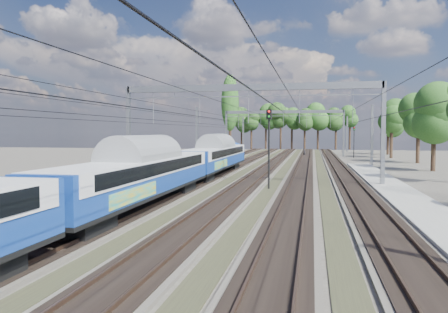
% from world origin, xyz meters
% --- Properties ---
extents(track_bed, '(21.00, 130.00, 0.34)m').
position_xyz_m(track_bed, '(-0.00, 45.00, 0.10)').
color(track_bed, '#47423A').
rests_on(track_bed, ground).
extents(platform, '(3.00, 70.00, 0.30)m').
position_xyz_m(platform, '(12.00, 20.00, 0.15)').
color(platform, gray).
rests_on(platform, ground).
extents(catenary, '(25.65, 130.00, 9.00)m').
position_xyz_m(catenary, '(0.33, 52.69, 6.40)').
color(catenary, slate).
rests_on(catenary, ground).
extents(tree_belt, '(39.70, 99.68, 11.75)m').
position_xyz_m(tree_belt, '(6.74, 92.29, 8.04)').
color(tree_belt, black).
rests_on(tree_belt, ground).
extents(poplar, '(4.40, 4.40, 19.04)m').
position_xyz_m(poplar, '(-14.50, 98.00, 11.89)').
color(poplar, black).
rests_on(poplar, ground).
extents(emu_train, '(2.99, 63.22, 4.37)m').
position_xyz_m(emu_train, '(-4.50, 15.61, 2.57)').
color(emu_train, black).
rests_on(emu_train, ground).
extents(worker, '(0.44, 0.61, 1.55)m').
position_xyz_m(worker, '(4.09, 77.56, 0.77)').
color(worker, black).
rests_on(worker, ground).
extents(signal_near, '(0.47, 0.43, 6.55)m').
position_xyz_m(signal_near, '(2.15, 26.92, 4.14)').
color(signal_near, black).
rests_on(signal_near, ground).
extents(signal_far, '(0.39, 0.36, 5.70)m').
position_xyz_m(signal_far, '(13.12, 74.40, 3.60)').
color(signal_far, black).
rests_on(signal_far, ground).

